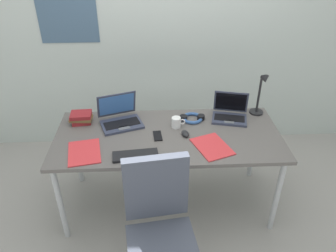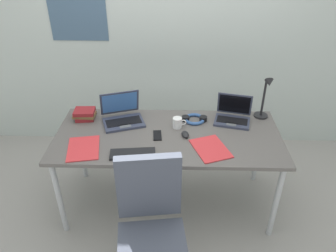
{
  "view_description": "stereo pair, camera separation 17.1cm",
  "coord_description": "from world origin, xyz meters",
  "px_view_note": "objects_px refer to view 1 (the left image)",
  "views": [
    {
      "loc": [
        -0.11,
        -2.19,
        2.2
      ],
      "look_at": [
        0.0,
        0.0,
        0.82
      ],
      "focal_mm": 35.28,
      "sensor_mm": 36.0,
      "label": 1
    },
    {
      "loc": [
        0.06,
        -2.2,
        2.2
      ],
      "look_at": [
        0.0,
        0.0,
        0.82
      ],
      "focal_mm": 35.28,
      "sensor_mm": 36.0,
      "label": 2
    }
  ],
  "objects_px": {
    "external_keyboard": "(135,155)",
    "paper_folder_near_lamp": "(212,146)",
    "desk_lamp": "(260,95)",
    "paper_folder_front_left": "(84,152)",
    "laptop_by_keyboard": "(120,118)",
    "headphones": "(192,118)",
    "coffee_mug": "(176,122)",
    "office_chair": "(161,242)",
    "laptop_front_right": "(230,114)",
    "book_stack": "(81,118)",
    "cell_phone": "(158,136)",
    "computer_mouse": "(185,134)"
  },
  "relations": [
    {
      "from": "laptop_by_keyboard",
      "to": "paper_folder_near_lamp",
      "type": "height_order",
      "value": "laptop_by_keyboard"
    },
    {
      "from": "computer_mouse",
      "to": "book_stack",
      "type": "distance_m",
      "value": 0.89
    },
    {
      "from": "computer_mouse",
      "to": "paper_folder_front_left",
      "type": "bearing_deg",
      "value": -179.2
    },
    {
      "from": "desk_lamp",
      "to": "laptop_front_right",
      "type": "xyz_separation_m",
      "value": [
        -0.26,
        -0.04,
        -0.15
      ]
    },
    {
      "from": "cell_phone",
      "to": "paper_folder_near_lamp",
      "type": "bearing_deg",
      "value": -26.65
    },
    {
      "from": "book_stack",
      "to": "paper_folder_front_left",
      "type": "bearing_deg",
      "value": -78.21
    },
    {
      "from": "laptop_front_right",
      "to": "cell_phone",
      "type": "relative_size",
      "value": 2.47
    },
    {
      "from": "headphones",
      "to": "coffee_mug",
      "type": "xyz_separation_m",
      "value": [
        -0.14,
        -0.11,
        0.03
      ]
    },
    {
      "from": "book_stack",
      "to": "office_chair",
      "type": "xyz_separation_m",
      "value": [
        0.63,
        -0.99,
        -0.39
      ]
    },
    {
      "from": "laptop_front_right",
      "to": "desk_lamp",
      "type": "bearing_deg",
      "value": 9.78
    },
    {
      "from": "cell_phone",
      "to": "paper_folder_front_left",
      "type": "height_order",
      "value": "cell_phone"
    },
    {
      "from": "headphones",
      "to": "coffee_mug",
      "type": "relative_size",
      "value": 1.89
    },
    {
      "from": "headphones",
      "to": "book_stack",
      "type": "distance_m",
      "value": 0.94
    },
    {
      "from": "laptop_front_right",
      "to": "external_keyboard",
      "type": "distance_m",
      "value": 0.94
    },
    {
      "from": "computer_mouse",
      "to": "headphones",
      "type": "bearing_deg",
      "value": 57.74
    },
    {
      "from": "coffee_mug",
      "to": "office_chair",
      "type": "distance_m",
      "value": 0.97
    },
    {
      "from": "external_keyboard",
      "to": "paper_folder_near_lamp",
      "type": "bearing_deg",
      "value": 3.14
    },
    {
      "from": "laptop_by_keyboard",
      "to": "paper_folder_near_lamp",
      "type": "xyz_separation_m",
      "value": [
        0.71,
        -0.38,
        -0.04
      ]
    },
    {
      "from": "external_keyboard",
      "to": "paper_folder_near_lamp",
      "type": "relative_size",
      "value": 1.06
    },
    {
      "from": "desk_lamp",
      "to": "laptop_by_keyboard",
      "type": "relative_size",
      "value": 0.99
    },
    {
      "from": "coffee_mug",
      "to": "office_chair",
      "type": "xyz_separation_m",
      "value": [
        -0.16,
        -0.87,
        -0.39
      ]
    },
    {
      "from": "laptop_by_keyboard",
      "to": "desk_lamp",
      "type": "bearing_deg",
      "value": 3.89
    },
    {
      "from": "book_stack",
      "to": "desk_lamp",
      "type": "bearing_deg",
      "value": 2.0
    },
    {
      "from": "external_keyboard",
      "to": "cell_phone",
      "type": "xyz_separation_m",
      "value": [
        0.17,
        0.25,
        -0.01
      ]
    },
    {
      "from": "book_stack",
      "to": "office_chair",
      "type": "bearing_deg",
      "value": -57.32
    },
    {
      "from": "desk_lamp",
      "to": "headphones",
      "type": "bearing_deg",
      "value": -174.63
    },
    {
      "from": "desk_lamp",
      "to": "external_keyboard",
      "type": "relative_size",
      "value": 1.21
    },
    {
      "from": "computer_mouse",
      "to": "office_chair",
      "type": "relative_size",
      "value": 0.1
    },
    {
      "from": "paper_folder_near_lamp",
      "to": "office_chair",
      "type": "height_order",
      "value": "office_chair"
    },
    {
      "from": "laptop_by_keyboard",
      "to": "headphones",
      "type": "relative_size",
      "value": 1.89
    },
    {
      "from": "desk_lamp",
      "to": "office_chair",
      "type": "bearing_deg",
      "value": -130.42
    },
    {
      "from": "laptop_front_right",
      "to": "book_stack",
      "type": "height_order",
      "value": "laptop_front_right"
    },
    {
      "from": "coffee_mug",
      "to": "office_chair",
      "type": "bearing_deg",
      "value": -100.43
    },
    {
      "from": "computer_mouse",
      "to": "headphones",
      "type": "height_order",
      "value": "headphones"
    },
    {
      "from": "laptop_front_right",
      "to": "office_chair",
      "type": "xyz_separation_m",
      "value": [
        -0.63,
        -1.0,
        -0.39
      ]
    },
    {
      "from": "computer_mouse",
      "to": "cell_phone",
      "type": "relative_size",
      "value": 0.71
    },
    {
      "from": "laptop_by_keyboard",
      "to": "computer_mouse",
      "type": "height_order",
      "value": "laptop_by_keyboard"
    },
    {
      "from": "laptop_front_right",
      "to": "paper_folder_front_left",
      "type": "xyz_separation_m",
      "value": [
        -1.17,
        -0.44,
        -0.04
      ]
    },
    {
      "from": "cell_phone",
      "to": "office_chair",
      "type": "relative_size",
      "value": 0.14
    },
    {
      "from": "headphones",
      "to": "computer_mouse",
      "type": "bearing_deg",
      "value": -108.96
    },
    {
      "from": "laptop_by_keyboard",
      "to": "paper_folder_front_left",
      "type": "relative_size",
      "value": 1.31
    },
    {
      "from": "desk_lamp",
      "to": "headphones",
      "type": "height_order",
      "value": "desk_lamp"
    },
    {
      "from": "paper_folder_front_left",
      "to": "paper_folder_near_lamp",
      "type": "distance_m",
      "value": 0.95
    },
    {
      "from": "desk_lamp",
      "to": "book_stack",
      "type": "relative_size",
      "value": 2.14
    },
    {
      "from": "laptop_by_keyboard",
      "to": "office_chair",
      "type": "height_order",
      "value": "laptop_by_keyboard"
    },
    {
      "from": "cell_phone",
      "to": "headphones",
      "type": "relative_size",
      "value": 0.64
    },
    {
      "from": "cell_phone",
      "to": "desk_lamp",
      "type": "bearing_deg",
      "value": 13.98
    },
    {
      "from": "book_stack",
      "to": "paper_folder_near_lamp",
      "type": "bearing_deg",
      "value": -21.46
    },
    {
      "from": "desk_lamp",
      "to": "coffee_mug",
      "type": "xyz_separation_m",
      "value": [
        -0.72,
        -0.17,
        -0.15
      ]
    },
    {
      "from": "desk_lamp",
      "to": "paper_folder_near_lamp",
      "type": "relative_size",
      "value": 1.29
    }
  ]
}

